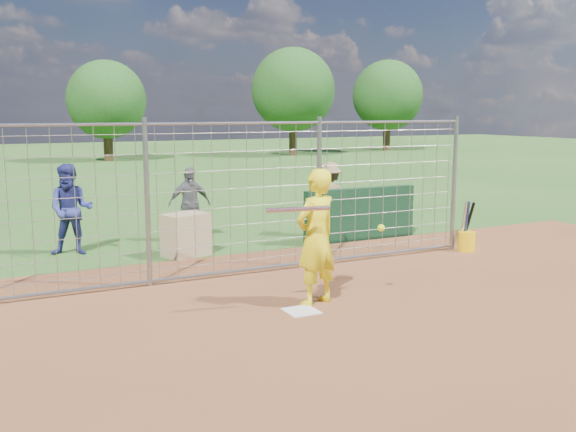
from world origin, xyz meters
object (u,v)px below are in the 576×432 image
bystander_c (329,199)px  bucket_with_bats (466,239)px  equipment_bin (186,235)px  bystander_a (71,210)px  bystander_b (189,204)px  batter (316,237)px

bystander_c → bucket_with_bats: bearing=128.5°
equipment_bin → bucket_with_bats: bearing=-40.8°
bystander_a → bystander_b: 2.41m
batter → bystander_b: 5.09m
bystander_c → equipment_bin: bystander_c is taller
bystander_b → bystander_a: bearing=-174.4°
batter → bystander_b: (-0.19, 5.08, -0.18)m
batter → bystander_c: bearing=-139.1°
bystander_c → bucket_with_bats: size_ratio=1.65×
bystander_a → bucket_with_bats: bystander_a is taller
bystander_b → equipment_bin: bearing=-111.7°
equipment_bin → bystander_a: bearing=132.4°
bystander_a → bystander_c: bystander_a is taller
bystander_b → bucket_with_bats: (4.49, -3.36, -0.53)m
bystander_a → bystander_c: (5.31, -0.52, -0.06)m
bystander_b → bucket_with_bats: bystander_b is taller
batter → bystander_a: (-2.58, 4.82, -0.10)m
batter → bucket_with_bats: 4.69m
bystander_b → bystander_c: size_ratio=0.97×
bystander_a → bystander_b: size_ratio=1.11×
batter → bystander_c: size_ratio=1.19×
batter → equipment_bin: size_ratio=2.39×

